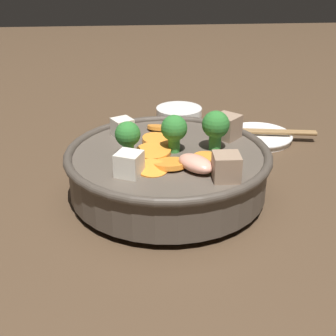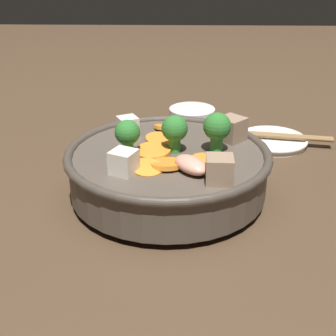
# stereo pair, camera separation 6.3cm
# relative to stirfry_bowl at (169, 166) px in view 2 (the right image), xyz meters

# --- Properties ---
(ground_plane) EXTENTS (3.00, 3.00, 0.00)m
(ground_plane) POSITION_rel_stirfry_bowl_xyz_m (-0.00, 0.00, -0.05)
(ground_plane) COLOR #4C3826
(stirfry_bowl) EXTENTS (0.28, 0.28, 0.12)m
(stirfry_bowl) POSITION_rel_stirfry_bowl_xyz_m (0.00, 0.00, 0.00)
(stirfry_bowl) COLOR #51473D
(stirfry_bowl) RESTS_ON ground_plane
(side_saucer) EXTENTS (0.12, 0.12, 0.01)m
(side_saucer) POSITION_rel_stirfry_bowl_xyz_m (0.18, 0.19, -0.04)
(side_saucer) COLOR white
(side_saucer) RESTS_ON ground_plane
(tea_cup) EXTENTS (0.08, 0.08, 0.06)m
(tea_cup) POSITION_rel_stirfry_bowl_xyz_m (0.04, 0.20, -0.02)
(tea_cup) COLOR white
(tea_cup) RESTS_ON ground_plane
(chopsticks_pair) EXTENTS (0.20, 0.05, 0.01)m
(chopsticks_pair) POSITION_rel_stirfry_bowl_xyz_m (0.18, 0.19, -0.03)
(chopsticks_pair) COLOR olive
(chopsticks_pair) RESTS_ON side_saucer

